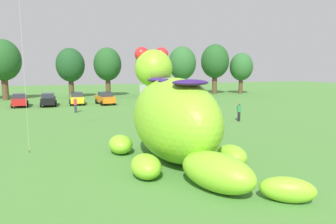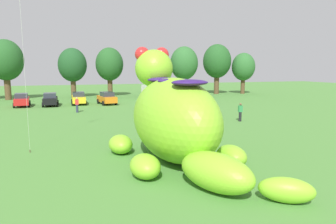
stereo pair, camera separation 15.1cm
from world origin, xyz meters
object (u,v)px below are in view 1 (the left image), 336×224
car_orange (105,98)px  spectator_mid_field (239,112)px  car_yellow (77,98)px  giant_inflatable_creature (174,118)px  spectator_near_inflatable (75,105)px  car_black (48,99)px  car_red (20,100)px  box_truck (155,91)px

car_orange → spectator_mid_field: (10.24, -17.43, -0.01)m
car_orange → car_yellow: bearing=163.6°
giant_inflatable_creature → spectator_near_inflatable: (-4.59, 19.84, -1.43)m
car_orange → spectator_near_inflatable: 7.95m
giant_inflatable_creature → spectator_mid_field: bearing=43.5°
car_yellow → spectator_near_inflatable: (-0.38, -7.91, -0.01)m
car_black → giant_inflatable_creature: bearing=-74.0°
spectator_near_inflatable → spectator_mid_field: bearing=-36.5°
car_yellow → car_orange: size_ratio=0.95×
spectator_near_inflatable → spectator_mid_field: 17.83m
car_red → giant_inflatable_creature: bearing=-67.8°
giant_inflatable_creature → box_truck: size_ratio=1.80×
car_yellow → box_truck: bearing=3.3°
car_yellow → spectator_mid_field: (13.94, -18.52, -0.01)m
car_black → box_truck: box_truck is taller
giant_inflatable_creature → spectator_mid_field: (9.74, 9.23, -1.43)m
giant_inflatable_creature → car_orange: size_ratio=2.76×
box_truck → spectator_near_inflatable: size_ratio=3.90×
box_truck → spectator_mid_field: 19.37m
spectator_near_inflatable → giant_inflatable_creature: bearing=-77.0°
car_orange → spectator_near_inflatable: bearing=-120.9°
spectator_mid_field → car_black: bearing=134.3°
box_truck → spectator_mid_field: size_ratio=3.90×
car_red → box_truck: bearing=2.5°
car_black → car_orange: bearing=-4.2°
box_truck → spectator_near_inflatable: bearing=-143.7°
car_black → car_orange: 7.30m
giant_inflatable_creature → car_black: (-7.78, 27.19, -1.42)m
car_yellow → spectator_near_inflatable: car_yellow is taller
car_red → box_truck: 18.36m
car_red → box_truck: box_truck is taller
car_black → spectator_near_inflatable: (3.20, -7.35, -0.01)m
spectator_near_inflatable → spectator_mid_field: size_ratio=1.00×
car_red → car_yellow: (7.05, 0.15, 0.00)m
car_black → car_orange: size_ratio=0.95×
car_red → car_black: (3.47, -0.41, 0.00)m
spectator_near_inflatable → spectator_mid_field: (14.33, -10.61, 0.00)m
car_orange → car_red: bearing=175.0°
giant_inflatable_creature → spectator_near_inflatable: 20.42m
car_red → spectator_near_inflatable: car_red is taller
car_orange → spectator_mid_field: car_orange is taller
car_red → box_truck: (18.33, 0.80, 0.74)m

